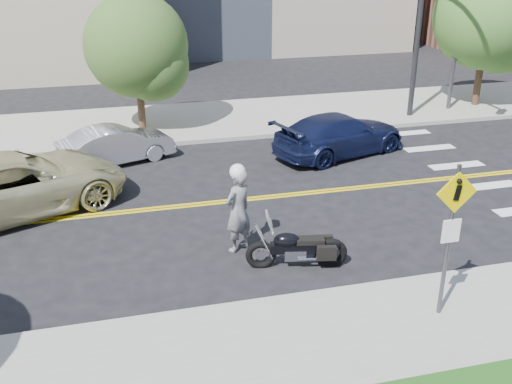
{
  "coord_description": "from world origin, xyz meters",
  "views": [
    {
      "loc": [
        -1.51,
        -14.66,
        6.79
      ],
      "look_at": [
        1.65,
        -2.23,
        1.2
      ],
      "focal_mm": 42.0,
      "sensor_mm": 36.0,
      "label": 1
    }
  ],
  "objects_px": {
    "pedestrian_sign": "(451,227)",
    "motorcyclist": "(238,208)",
    "parked_car_silver": "(116,145)",
    "motorcycle": "(297,240)",
    "suv": "(16,184)",
    "parked_car_blue": "(340,134)"
  },
  "relations": [
    {
      "from": "parked_car_blue",
      "to": "parked_car_silver",
      "type": "bearing_deg",
      "value": 63.55
    },
    {
      "from": "motorcycle",
      "to": "parked_car_silver",
      "type": "relative_size",
      "value": 0.59
    },
    {
      "from": "motorcyclist",
      "to": "parked_car_blue",
      "type": "bearing_deg",
      "value": -161.6
    },
    {
      "from": "motorcyclist",
      "to": "parked_car_blue",
      "type": "relative_size",
      "value": 0.45
    },
    {
      "from": "motorcycle",
      "to": "suv",
      "type": "height_order",
      "value": "suv"
    },
    {
      "from": "pedestrian_sign",
      "to": "motorcyclist",
      "type": "xyz_separation_m",
      "value": [
        -3.08,
        3.61,
        -0.9
      ]
    },
    {
      "from": "pedestrian_sign",
      "to": "parked_car_silver",
      "type": "relative_size",
      "value": 0.83
    },
    {
      "from": "pedestrian_sign",
      "to": "motorcyclist",
      "type": "distance_m",
      "value": 4.83
    },
    {
      "from": "motorcycle",
      "to": "suv",
      "type": "distance_m",
      "value": 7.66
    },
    {
      "from": "motorcyclist",
      "to": "motorcycle",
      "type": "height_order",
      "value": "motorcyclist"
    },
    {
      "from": "parked_car_blue",
      "to": "suv",
      "type": "bearing_deg",
      "value": 83.61
    },
    {
      "from": "pedestrian_sign",
      "to": "parked_car_blue",
      "type": "height_order",
      "value": "pedestrian_sign"
    },
    {
      "from": "pedestrian_sign",
      "to": "parked_car_silver",
      "type": "xyz_separation_m",
      "value": [
        -5.57,
        10.14,
        -1.36
      ]
    },
    {
      "from": "motorcyclist",
      "to": "parked_car_blue",
      "type": "height_order",
      "value": "motorcyclist"
    },
    {
      "from": "motorcyclist",
      "to": "motorcycle",
      "type": "distance_m",
      "value": 1.56
    },
    {
      "from": "pedestrian_sign",
      "to": "parked_car_silver",
      "type": "bearing_deg",
      "value": 118.79
    },
    {
      "from": "pedestrian_sign",
      "to": "motorcycle",
      "type": "distance_m",
      "value": 3.5
    },
    {
      "from": "motorcycle",
      "to": "parked_car_silver",
      "type": "distance_m",
      "value": 8.39
    },
    {
      "from": "parked_car_silver",
      "to": "parked_car_blue",
      "type": "bearing_deg",
      "value": -117.05
    },
    {
      "from": "motorcyclist",
      "to": "parked_car_silver",
      "type": "height_order",
      "value": "motorcyclist"
    },
    {
      "from": "suv",
      "to": "parked_car_silver",
      "type": "height_order",
      "value": "suv"
    },
    {
      "from": "pedestrian_sign",
      "to": "parked_car_blue",
      "type": "relative_size",
      "value": 0.64
    }
  ]
}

